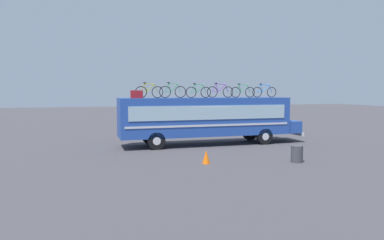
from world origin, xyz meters
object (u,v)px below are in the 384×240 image
Objects in this scene: luggage_bag_1 at (137,94)px; rooftop_bicycle_6 at (264,92)px; rooftop_bicycle_2 at (173,91)px; trash_bin at (297,154)px; traffic_cone at (206,157)px; rooftop_bicycle_3 at (198,92)px; rooftop_bicycle_4 at (220,91)px; rooftop_bicycle_5 at (243,92)px; rooftop_bicycle_1 at (149,92)px; bus at (208,117)px.

rooftop_bicycle_6 reaches higher than luggage_bag_1.
luggage_bag_1 is 2.35m from rooftop_bicycle_2.
trash_bin is 1.23× the size of traffic_cone.
rooftop_bicycle_3 is 1.68m from rooftop_bicycle_4.
rooftop_bicycle_3 is 6.38m from traffic_cone.
rooftop_bicycle_5 reaches higher than rooftop_bicycle_3.
traffic_cone is at bearing -88.18° from rooftop_bicycle_2.
rooftop_bicycle_6 is (3.18, -0.05, -0.01)m from rooftop_bicycle_4.
rooftop_bicycle_2 is 3.17m from rooftop_bicycle_4.
rooftop_bicycle_4 is at bearing 4.35° from luggage_bag_1.
rooftop_bicycle_2 is at bearing 123.31° from trash_bin.
trash_bin is (6.01, -6.50, -2.99)m from rooftop_bicycle_1.
luggage_bag_1 is 0.40× the size of rooftop_bicycle_2.
rooftop_bicycle_6 is (1.59, -0.02, 0.00)m from rooftop_bicycle_5.
rooftop_bicycle_6 is at bearing -0.91° from rooftop_bicycle_4.
bus reaches higher than traffic_cone.
trash_bin is at bearing -43.29° from luggage_bag_1.
rooftop_bicycle_2 reaches higher than luggage_bag_1.
rooftop_bicycle_4 reaches higher than rooftop_bicycle_5.
traffic_cone is at bearing -109.89° from bus.
rooftop_bicycle_2 is 6.35m from rooftop_bicycle_6.
rooftop_bicycle_3 is 2.53× the size of traffic_cone.
rooftop_bicycle_6 is at bearing 2.14° from bus.
bus is 6.72× the size of rooftop_bicycle_6.
traffic_cone is (2.49, -5.45, -2.91)m from luggage_bag_1.
rooftop_bicycle_5 is at bearing 3.92° from bus.
traffic_cone is (-1.36, -5.44, -3.06)m from rooftop_bicycle_3.
rooftop_bicycle_2 reaches higher than rooftop_bicycle_6.
luggage_bag_1 is 1.05× the size of traffic_cone.
bus is at bearing -177.86° from rooftop_bicycle_6.
rooftop_bicycle_4 is 7.27m from traffic_cone.
rooftop_bicycle_1 is 3.08m from rooftop_bicycle_3.
rooftop_bicycle_1 is 6.30m from rooftop_bicycle_5.
trash_bin is at bearing -12.33° from traffic_cone.
bus is 7.29× the size of rooftop_bicycle_3.
rooftop_bicycle_6 is at bearing 2.42° from luggage_bag_1.
rooftop_bicycle_4 is 2.26× the size of trash_bin.
bus is 7.10m from trash_bin.
rooftop_bicycle_5 is 2.16× the size of trash_bin.
rooftop_bicycle_2 is (2.30, 0.42, 0.17)m from luggage_bag_1.
rooftop_bicycle_4 is (5.47, 0.42, 0.17)m from luggage_bag_1.
traffic_cone is (-6.16, -5.82, -3.07)m from rooftop_bicycle_6.
bus is 17.60× the size of luggage_bag_1.
rooftop_bicycle_6 is at bearing 4.53° from rooftop_bicycle_3.
rooftop_bicycle_1 reaches higher than trash_bin.
rooftop_bicycle_6 reaches higher than bus.
rooftop_bicycle_3 is (3.85, -0.01, 0.15)m from luggage_bag_1.
trash_bin is 4.39m from traffic_cone.
luggage_bag_1 is at bearing 179.79° from rooftop_bicycle_3.
rooftop_bicycle_2 is 4.76m from rooftop_bicycle_5.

